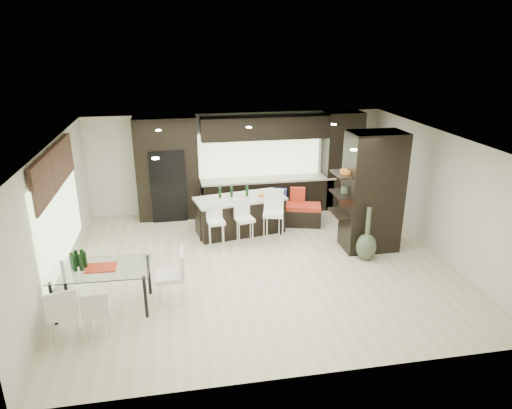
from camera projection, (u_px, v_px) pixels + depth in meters
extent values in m
plane|color=beige|center=(261.00, 264.00, 9.80)|extent=(8.00, 8.00, 0.00)
cube|color=beige|center=(237.00, 162.00, 12.57)|extent=(8.00, 0.02, 2.70)
cube|color=beige|center=(55.00, 218.00, 8.67)|extent=(0.02, 7.00, 2.70)
cube|color=beige|center=(440.00, 194.00, 10.00)|extent=(0.02, 7.00, 2.70)
cube|color=white|center=(261.00, 140.00, 8.87)|extent=(8.00, 7.00, 0.02)
cube|color=#B2D199|center=(59.00, 214.00, 8.86)|extent=(0.04, 3.20, 1.90)
cube|color=#B2D199|center=(259.00, 154.00, 12.56)|extent=(3.40, 0.04, 1.20)
cube|color=brown|center=(54.00, 170.00, 8.56)|extent=(0.08, 3.00, 0.80)
cube|color=white|center=(259.00, 139.00, 9.11)|extent=(4.00, 3.00, 0.02)
cube|color=black|center=(257.00, 164.00, 12.35)|extent=(6.80, 0.68, 2.70)
cube|color=black|center=(168.00, 184.00, 12.04)|extent=(0.90, 0.68, 1.90)
cube|color=black|center=(372.00, 192.00, 10.14)|extent=(1.20, 0.80, 2.70)
cube|color=black|center=(240.00, 215.00, 11.28)|extent=(2.30, 1.32, 0.90)
cube|color=white|center=(216.00, 230.00, 10.48)|extent=(0.42, 0.42, 0.85)
cube|color=white|center=(245.00, 227.00, 10.58)|extent=(0.47, 0.47, 0.88)
cube|color=white|center=(273.00, 223.00, 10.63)|extent=(0.56, 0.56, 1.03)
cube|color=black|center=(293.00, 214.00, 11.81)|extent=(1.53, 0.92, 0.55)
cube|color=white|center=(104.00, 288.00, 8.07)|extent=(1.71, 1.00, 0.81)
cube|color=white|center=(98.00, 313.00, 7.37)|extent=(0.45, 0.45, 0.78)
cube|color=white|center=(63.00, 314.00, 7.24)|extent=(0.59, 0.59, 0.89)
cube|color=white|center=(170.00, 279.00, 8.25)|extent=(0.51, 0.51, 0.93)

